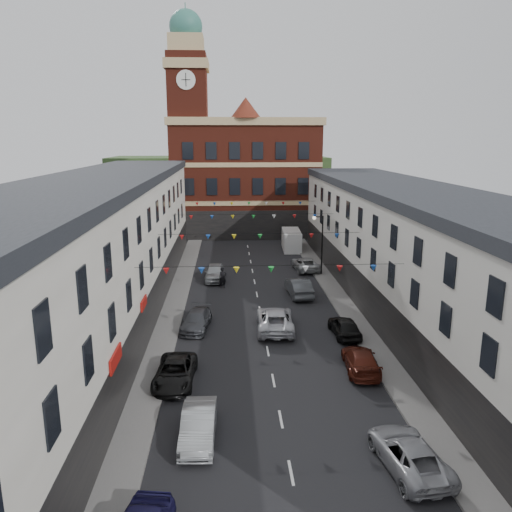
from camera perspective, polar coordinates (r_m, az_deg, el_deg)
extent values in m
plane|color=black|center=(36.31, 0.85, -8.25)|extent=(160.00, 160.00, 0.00)
cube|color=#605E5B|center=(38.33, -9.79, -7.15)|extent=(1.80, 64.00, 0.15)
cube|color=#605E5B|center=(39.20, 10.82, -6.73)|extent=(1.80, 64.00, 0.15)
cube|color=beige|center=(36.88, -17.85, -0.42)|extent=(8.00, 56.00, 10.00)
cube|color=black|center=(36.06, -18.45, 7.87)|extent=(8.40, 56.00, 0.70)
cube|color=black|center=(37.00, -11.37, -5.47)|extent=(0.12, 56.00, 3.20)
cube|color=beige|center=(38.52, 18.55, -0.67)|extent=(8.00, 56.00, 9.00)
cube|color=black|center=(37.71, 19.09, 6.50)|extent=(8.40, 56.00, 0.70)
cube|color=black|center=(38.01, 12.53, -5.02)|extent=(0.12, 56.00, 3.20)
cube|color=maroon|center=(71.97, -1.30, 8.63)|extent=(20.00, 12.00, 15.00)
cube|color=tan|center=(71.77, -1.33, 15.01)|extent=(20.60, 12.60, 1.00)
cone|color=maroon|center=(66.85, -1.19, 16.59)|extent=(4.00, 4.00, 2.60)
cube|color=maroon|center=(68.89, -7.62, 12.06)|extent=(5.00, 5.00, 24.00)
cube|color=tan|center=(69.49, -7.90, 20.74)|extent=(5.60, 5.60, 1.20)
cube|color=tan|center=(69.80, -7.96, 22.45)|extent=(4.40, 4.40, 3.00)
sphere|color=#2C6F62|center=(70.26, -8.03, 24.54)|extent=(4.20, 4.20, 4.20)
cylinder|color=#2C6F62|center=(70.73, -8.10, 26.29)|extent=(0.12, 0.12, 1.20)
cylinder|color=white|center=(66.72, -8.02, 19.32)|extent=(2.40, 0.12, 2.40)
cube|color=#2C4420|center=(96.07, -4.20, 8.26)|extent=(40.00, 14.00, 10.00)
cylinder|color=black|center=(49.66, 7.56, 1.16)|extent=(0.14, 0.14, 6.00)
cylinder|color=black|center=(49.07, 7.20, 4.47)|extent=(0.90, 0.10, 0.10)
sphere|color=beige|center=(49.00, 6.68, 4.35)|extent=(0.36, 0.36, 0.36)
imported|color=#94989B|center=(23.90, -6.59, -18.67)|extent=(1.59, 4.32, 1.41)
imported|color=black|center=(28.86, -9.23, -12.97)|extent=(2.33, 4.71, 1.29)
imported|color=#3B3D42|center=(36.25, -6.85, -7.31)|extent=(2.36, 4.62, 1.28)
imported|color=#919498|center=(48.17, -4.74, -1.87)|extent=(1.90, 4.60, 1.56)
imported|color=#94959B|center=(23.01, 17.06, -20.78)|extent=(2.75, 4.95, 1.31)
imported|color=#4F190F|center=(30.49, 11.90, -11.58)|extent=(2.20, 4.64, 1.31)
imported|color=black|center=(35.28, 10.09, -7.94)|extent=(1.82, 4.08, 1.36)
imported|color=#45484C|center=(43.43, 4.90, -3.55)|extent=(2.02, 4.93, 1.59)
imported|color=#A8ABAD|center=(51.88, 5.67, -0.90)|extent=(2.58, 5.03, 1.36)
imported|color=silver|center=(35.82, 2.20, -7.26)|extent=(2.79, 5.61, 1.53)
cube|color=silver|center=(61.29, 4.06, 1.83)|extent=(2.33, 5.51, 2.40)
imported|color=black|center=(45.58, -3.82, -2.49)|extent=(0.81, 0.65, 1.93)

